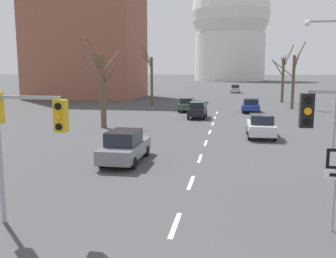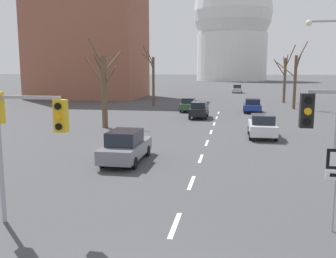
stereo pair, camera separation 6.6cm
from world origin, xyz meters
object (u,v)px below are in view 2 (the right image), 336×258
Objects in this scene: sedan_near_right at (252,105)px; sedan_far_left at (237,89)px; traffic_signal_near_left at (20,123)px; route_sign_post at (336,175)px; street_lamp_right at (333,71)px; sedan_mid_centre at (199,110)px; sedan_near_left at (189,104)px; sedan_distant_centre at (262,126)px; sedan_far_right at (126,146)px.

sedan_far_left is (-1.49, 37.39, 0.04)m from sedan_near_right.
traffic_signal_near_left is 9.49m from route_sign_post.
street_lamp_right is at bearing -84.97° from sedan_far_left.
sedan_near_right is 1.10× the size of sedan_mid_centre.
sedan_near_right is at bearing 100.10° from street_lamp_right.
sedan_distant_centre is (7.28, -16.27, 0.04)m from sedan_near_left.
route_sign_post is 0.68× the size of sedan_mid_centre.
sedan_far_right reaches higher than sedan_near_right.
traffic_signal_near_left is at bearing -91.86° from sedan_near_left.
traffic_signal_near_left is 71.09m from sedan_far_left.
street_lamp_right is at bearing 77.83° from route_sign_post.
street_lamp_right reaches higher than sedan_far_left.
sedan_near_right is (8.37, 33.32, -2.38)m from traffic_signal_near_left.
route_sign_post is 26.77m from sedan_mid_centre.
street_lamp_right is 1.93× the size of sedan_far_left.
sedan_near_left is at bearing -98.80° from sedan_far_left.
sedan_far_left reaches higher than sedan_mid_centre.
street_lamp_right is at bearing -56.62° from sedan_mid_centre.
sedan_distant_centre is (-0.02, -16.41, 0.02)m from sedan_near_right.
street_lamp_right reaches higher than sedan_near_left.
street_lamp_right is (11.95, 13.24, 1.55)m from traffic_signal_near_left.
route_sign_post is (9.32, 1.04, -1.43)m from traffic_signal_near_left.
route_sign_post is 0.65× the size of sedan_far_left.
traffic_signal_near_left reaches higher than sedan_mid_centre.
street_lamp_right is 1.68× the size of sedan_far_right.
sedan_far_right is at bearing -95.57° from sedan_far_left.
route_sign_post is at bearing -40.46° from sedan_far_right.
sedan_far_left is at bearing 84.43° from sedan_far_right.
route_sign_post is 11.23m from sedan_far_right.
street_lamp_right is at bearing -61.42° from sedan_near_left.
traffic_signal_near_left reaches higher than route_sign_post.
sedan_distant_centre is (7.56, 8.61, 0.00)m from sedan_far_right.
traffic_signal_near_left is at bearing -132.07° from street_lamp_right.
sedan_far_right is (-2.08, -18.70, -0.01)m from sedan_mid_centre.
route_sign_post is 0.61× the size of sedan_near_right.
sedan_mid_centre is at bearing -131.02° from sedan_near_right.
traffic_signal_near_left is at bearing -95.50° from sedan_far_right.
sedan_near_right is 26.14m from sedan_far_right.
sedan_far_right reaches higher than sedan_distant_centre.
sedan_mid_centre reaches higher than sedan_near_left.
sedan_near_left is 37.97m from sedan_far_left.
route_sign_post reaches higher than sedan_far_left.
sedan_near_left is 1.09× the size of sedan_distant_centre.
sedan_far_left is (5.81, 37.52, 0.05)m from sedan_near_left.
sedan_far_right is 11.45m from sedan_distant_centre.
traffic_signal_near_left is at bearing -116.29° from sedan_distant_centre.
traffic_signal_near_left is at bearing -96.08° from sedan_mid_centre.
sedan_far_left is 0.99× the size of sedan_distant_centre.
sedan_near_right is 8.37m from sedan_mid_centre.
sedan_far_right is (-0.28, -24.88, 0.03)m from sedan_near_left.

